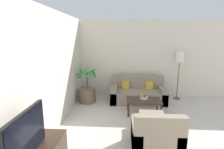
{
  "coord_description": "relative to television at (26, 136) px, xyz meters",
  "views": [
    {
      "loc": [
        -1.62,
        -0.08,
        2.12
      ],
      "look_at": [
        -1.91,
        5.05,
        1.0
      ],
      "focal_mm": 28.0,
      "sensor_mm": 36.0,
      "label": 1
    }
  ],
  "objects": [
    {
      "name": "apple_red",
      "position": [
        1.84,
        2.75,
        -0.4
      ],
      "size": [
        0.07,
        0.07,
        0.07
      ],
      "color": "red",
      "rests_on": "fruit_bowl"
    },
    {
      "name": "apple_green",
      "position": [
        1.86,
        2.83,
        -0.4
      ],
      "size": [
        0.07,
        0.07,
        0.07
      ],
      "color": "olive",
      "rests_on": "fruit_bowl"
    },
    {
      "name": "armchair",
      "position": [
        1.84,
        1.05,
        -0.62
      ],
      "size": [
        0.87,
        0.85,
        0.86
      ],
      "color": "gray",
      "rests_on": "ground_plane"
    },
    {
      "name": "wall_back",
      "position": [
        2.81,
        4.26,
        0.46
      ],
      "size": [
        7.81,
        0.06,
        2.7
      ],
      "color": "beige",
      "rests_on": "ground_plane"
    },
    {
      "name": "wall_left",
      "position": [
        -0.32,
        1.2,
        0.46
      ],
      "size": [
        0.06,
        7.67,
        2.7
      ],
      "color": "beige",
      "rests_on": "ground_plane"
    },
    {
      "name": "orange_fruit",
      "position": [
        1.77,
        2.79,
        -0.4
      ],
      "size": [
        0.08,
        0.08,
        0.08
      ],
      "color": "orange",
      "rests_on": "fruit_bowl"
    },
    {
      "name": "sofa_loveseat",
      "position": [
        1.73,
        3.66,
        -0.63
      ],
      "size": [
        1.78,
        0.86,
        0.82
      ],
      "color": "gray",
      "rests_on": "ground_plane"
    },
    {
      "name": "potted_palm",
      "position": [
        0.07,
        3.49,
        -0.52
      ],
      "size": [
        0.72,
        0.73,
        1.28
      ],
      "color": "brown",
      "rests_on": "ground_plane"
    },
    {
      "name": "fruit_bowl",
      "position": [
        1.83,
        2.77,
        -0.46
      ],
      "size": [
        0.22,
        0.22,
        0.05
      ],
      "color": "beige",
      "rests_on": "coffee_table"
    },
    {
      "name": "television",
      "position": [
        0.0,
        0.0,
        0.0
      ],
      "size": [
        0.18,
        0.9,
        0.64
      ],
      "color": "black",
      "rests_on": "tv_console"
    },
    {
      "name": "coffee_table",
      "position": [
        1.81,
        2.69,
        -0.54
      ],
      "size": [
        0.95,
        0.56,
        0.41
      ],
      "color": "#38281E",
      "rests_on": "ground_plane"
    },
    {
      "name": "floor_lamp",
      "position": [
        3.11,
        3.96,
        0.46
      ],
      "size": [
        0.27,
        0.27,
        1.64
      ],
      "color": "brown",
      "rests_on": "ground_plane"
    },
    {
      "name": "ottoman",
      "position": [
        1.91,
        1.86,
        -0.71
      ],
      "size": [
        0.58,
        0.47,
        0.38
      ],
      "color": "gray",
      "rests_on": "ground_plane"
    }
  ]
}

